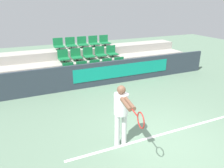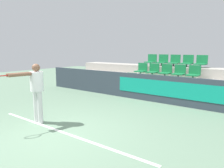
% 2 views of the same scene
% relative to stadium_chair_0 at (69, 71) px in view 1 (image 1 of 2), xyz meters
% --- Properties ---
extents(ground_plane, '(30.00, 30.00, 0.00)m').
position_rel_stadium_chair_0_xyz_m(ground_plane, '(1.22, -5.14, -0.62)').
color(ground_plane, slate).
extents(court_baseline, '(5.09, 0.08, 0.01)m').
position_rel_stadium_chair_0_xyz_m(court_baseline, '(1.22, -4.85, -0.62)').
color(court_baseline, white).
rests_on(court_baseline, ground).
extents(barrier_wall, '(10.94, 0.14, 1.03)m').
position_rel_stadium_chair_0_xyz_m(barrier_wall, '(1.25, -0.69, -0.11)').
color(barrier_wall, '#2D3842').
rests_on(barrier_wall, ground).
extents(bleacher_tier_front, '(10.54, 0.96, 0.39)m').
position_rel_stadium_chair_0_xyz_m(bleacher_tier_front, '(1.22, -0.13, -0.43)').
color(bleacher_tier_front, '#ADA89E').
rests_on(bleacher_tier_front, ground).
extents(bleacher_tier_middle, '(10.54, 0.96, 0.79)m').
position_rel_stadium_chair_0_xyz_m(bleacher_tier_middle, '(1.22, 0.83, -0.23)').
color(bleacher_tier_middle, '#ADA89E').
rests_on(bleacher_tier_middle, ground).
extents(bleacher_tier_back, '(10.54, 0.96, 1.18)m').
position_rel_stadium_chair_0_xyz_m(bleacher_tier_back, '(1.22, 1.80, -0.03)').
color(bleacher_tier_back, '#ADA89E').
rests_on(bleacher_tier_back, ground).
extents(stadium_chair_0, '(0.48, 0.45, 0.55)m').
position_rel_stadium_chair_0_xyz_m(stadium_chair_0, '(0.00, 0.00, 0.00)').
color(stadium_chair_0, '#333333').
rests_on(stadium_chair_0, bleacher_tier_front).
extents(stadium_chair_1, '(0.48, 0.45, 0.55)m').
position_rel_stadium_chair_0_xyz_m(stadium_chair_1, '(0.61, 0.00, 0.00)').
color(stadium_chair_1, '#333333').
rests_on(stadium_chair_1, bleacher_tier_front).
extents(stadium_chair_2, '(0.48, 0.45, 0.55)m').
position_rel_stadium_chair_0_xyz_m(stadium_chair_2, '(1.22, 0.00, 0.00)').
color(stadium_chair_2, '#333333').
rests_on(stadium_chair_2, bleacher_tier_front).
extents(stadium_chair_3, '(0.48, 0.45, 0.55)m').
position_rel_stadium_chair_0_xyz_m(stadium_chair_3, '(1.83, 0.00, 0.00)').
color(stadium_chair_3, '#333333').
rests_on(stadium_chair_3, bleacher_tier_front).
extents(stadium_chair_4, '(0.48, 0.45, 0.55)m').
position_rel_stadium_chair_0_xyz_m(stadium_chair_4, '(2.44, 0.00, 0.00)').
color(stadium_chair_4, '#333333').
rests_on(stadium_chair_4, bleacher_tier_front).
extents(stadium_chair_5, '(0.48, 0.45, 0.55)m').
position_rel_stadium_chair_0_xyz_m(stadium_chair_5, '(0.00, 0.96, 0.39)').
color(stadium_chair_5, '#333333').
rests_on(stadium_chair_5, bleacher_tier_middle).
extents(stadium_chair_6, '(0.48, 0.45, 0.55)m').
position_rel_stadium_chair_0_xyz_m(stadium_chair_6, '(0.61, 0.96, 0.39)').
color(stadium_chair_6, '#333333').
rests_on(stadium_chair_6, bleacher_tier_middle).
extents(stadium_chair_7, '(0.48, 0.45, 0.55)m').
position_rel_stadium_chair_0_xyz_m(stadium_chair_7, '(1.22, 0.96, 0.39)').
color(stadium_chair_7, '#333333').
rests_on(stadium_chair_7, bleacher_tier_middle).
extents(stadium_chair_8, '(0.48, 0.45, 0.55)m').
position_rel_stadium_chair_0_xyz_m(stadium_chair_8, '(1.83, 0.96, 0.39)').
color(stadium_chair_8, '#333333').
rests_on(stadium_chair_8, bleacher_tier_middle).
extents(stadium_chair_9, '(0.48, 0.45, 0.55)m').
position_rel_stadium_chair_0_xyz_m(stadium_chair_9, '(2.44, 0.96, 0.39)').
color(stadium_chair_9, '#333333').
rests_on(stadium_chair_9, bleacher_tier_middle).
extents(stadium_chair_10, '(0.48, 0.45, 0.55)m').
position_rel_stadium_chair_0_xyz_m(stadium_chair_10, '(0.00, 1.92, 0.79)').
color(stadium_chair_10, '#333333').
rests_on(stadium_chair_10, bleacher_tier_back).
extents(stadium_chair_11, '(0.48, 0.45, 0.55)m').
position_rel_stadium_chair_0_xyz_m(stadium_chair_11, '(0.61, 1.92, 0.79)').
color(stadium_chair_11, '#333333').
rests_on(stadium_chair_11, bleacher_tier_back).
extents(stadium_chair_12, '(0.48, 0.45, 0.55)m').
position_rel_stadium_chair_0_xyz_m(stadium_chair_12, '(1.22, 1.92, 0.79)').
color(stadium_chair_12, '#333333').
rests_on(stadium_chair_12, bleacher_tier_back).
extents(stadium_chair_13, '(0.48, 0.45, 0.55)m').
position_rel_stadium_chair_0_xyz_m(stadium_chair_13, '(1.83, 1.92, 0.79)').
color(stadium_chair_13, '#333333').
rests_on(stadium_chair_13, bleacher_tier_back).
extents(stadium_chair_14, '(0.48, 0.45, 0.55)m').
position_rel_stadium_chair_0_xyz_m(stadium_chair_14, '(2.44, 1.92, 0.79)').
color(stadium_chair_14, '#333333').
rests_on(stadium_chair_14, bleacher_tier_back).
extents(tennis_player, '(0.38, 1.50, 1.61)m').
position_rel_stadium_chair_0_xyz_m(tennis_player, '(0.13, -4.84, 0.38)').
color(tennis_player, silver).
rests_on(tennis_player, ground).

